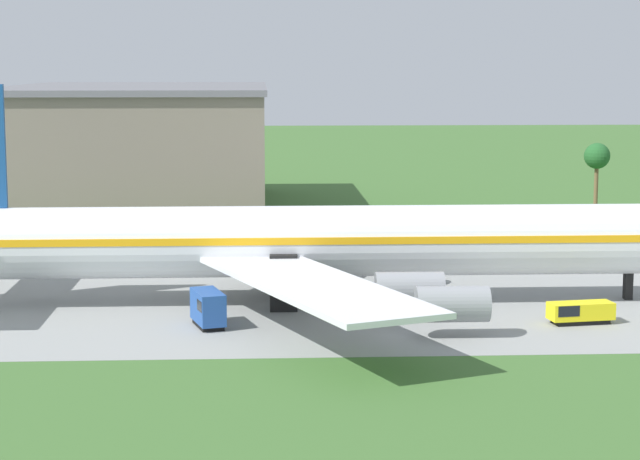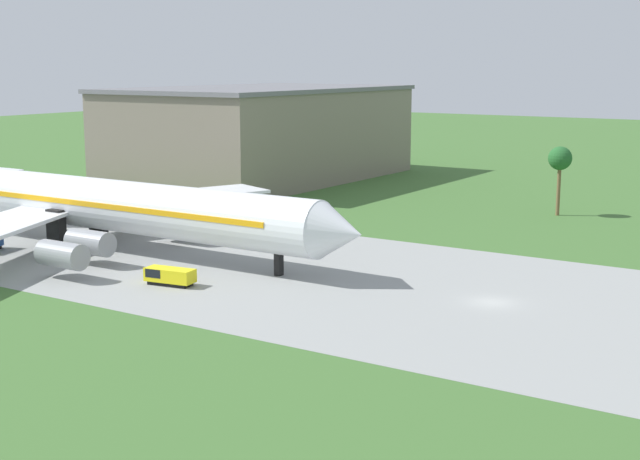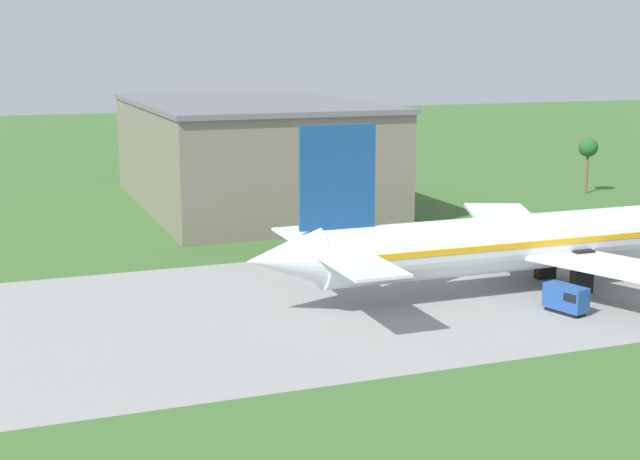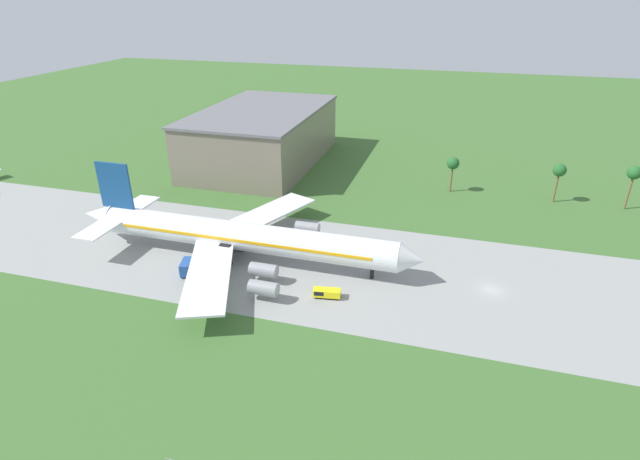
# 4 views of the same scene
# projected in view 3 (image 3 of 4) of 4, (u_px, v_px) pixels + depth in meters

# --- Properties ---
(jet_airliner) EXTENTS (80.42, 59.42, 19.67)m
(jet_airliner) POSITION_uv_depth(u_px,v_px,m) (579.00, 238.00, 103.73)
(jet_airliner) COLOR white
(jet_airliner) RESTS_ON ground_plane
(catering_van) EXTENTS (3.19, 4.98, 3.00)m
(catering_van) POSITION_uv_depth(u_px,v_px,m) (567.00, 299.00, 93.02)
(catering_van) COLOR black
(catering_van) RESTS_ON ground_plane
(terminal_building) EXTENTS (36.72, 61.20, 18.30)m
(terminal_building) POSITION_uv_depth(u_px,v_px,m) (246.00, 153.00, 156.06)
(terminal_building) COLOR slate
(terminal_building) RESTS_ON ground_plane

